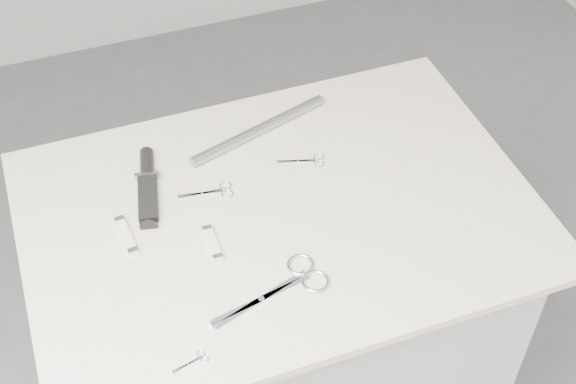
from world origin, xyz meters
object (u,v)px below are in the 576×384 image
object	(u,v)px
tiny_scissors	(195,361)
metal_rail	(259,130)
embroidery_scissors_b	(215,191)
plinth	(281,343)
sheathed_knife	(147,183)
large_shears	(292,282)
pocket_knife_b	(212,243)
embroidery_scissors_a	(309,161)
pocket_knife_a	(126,235)

from	to	relation	value
tiny_scissors	metal_rail	distance (m)	0.58
embroidery_scissors_b	plinth	bearing A→B (deg)	-31.76
plinth	sheathed_knife	bearing A→B (deg)	146.07
plinth	large_shears	distance (m)	0.51
large_shears	embroidery_scissors_b	bearing A→B (deg)	88.99
tiny_scissors	large_shears	bearing A→B (deg)	12.21
embroidery_scissors_b	pocket_knife_b	world-z (taller)	pocket_knife_b
embroidery_scissors_a	large_shears	bearing A→B (deg)	-99.20
plinth	large_shears	size ratio (longest dim) A/B	3.90
tiny_scissors	pocket_knife_a	world-z (taller)	pocket_knife_a
embroidery_scissors_b	tiny_scissors	size ratio (longest dim) A/B	1.74
pocket_knife_b	embroidery_scissors_b	bearing A→B (deg)	-18.04
sheathed_knife	metal_rail	xyz separation A→B (m)	(0.26, 0.07, 0.00)
embroidery_scissors_b	tiny_scissors	distance (m)	0.39
embroidery_scissors_b	metal_rail	world-z (taller)	metal_rail
metal_rail	embroidery_scissors_b	bearing A→B (deg)	-135.38
plinth	tiny_scissors	size ratio (longest dim) A/B	14.00
plinth	embroidery_scissors_a	xyz separation A→B (m)	(0.10, 0.11, 0.47)
large_shears	tiny_scissors	bearing A→B (deg)	-169.30
pocket_knife_b	metal_rail	bearing A→B (deg)	-33.71
tiny_scissors	pocket_knife_a	xyz separation A→B (m)	(-0.05, 0.31, 0.00)
large_shears	metal_rail	xyz separation A→B (m)	(0.07, 0.41, 0.01)
pocket_knife_a	tiny_scissors	bearing A→B (deg)	-175.89
embroidery_scissors_b	sheathed_knife	size ratio (longest dim) A/B	0.56
sheathed_knife	embroidery_scissors_b	bearing A→B (deg)	-106.26
plinth	pocket_knife_a	xyz separation A→B (m)	(-0.30, 0.03, 0.48)
embroidery_scissors_a	tiny_scissors	bearing A→B (deg)	-115.01
tiny_scissors	sheathed_knife	distance (m)	0.43
pocket_knife_a	large_shears	bearing A→B (deg)	-134.30
tiny_scissors	plinth	bearing A→B (deg)	35.10
metal_rail	large_shears	bearing A→B (deg)	-100.34
plinth	metal_rail	bearing A→B (deg)	81.88
tiny_scissors	pocket_knife_a	bearing A→B (deg)	86.10
pocket_knife_a	plinth	bearing A→B (deg)	-100.80
embroidery_scissors_a	sheathed_knife	xyz separation A→B (m)	(-0.33, 0.05, 0.01)
sheathed_knife	pocket_knife_b	size ratio (longest dim) A/B	2.37
tiny_scissors	pocket_knife_b	world-z (taller)	pocket_knife_b
embroidery_scissors_a	sheathed_knife	distance (m)	0.34
sheathed_knife	pocket_knife_b	xyz separation A→B (m)	(0.08, -0.20, -0.00)
embroidery_scissors_b	pocket_knife_a	xyz separation A→B (m)	(-0.19, -0.06, 0.00)
large_shears	embroidery_scissors_a	xyz separation A→B (m)	(0.14, 0.29, -0.00)
sheathed_knife	tiny_scissors	bearing A→B (deg)	-170.98
metal_rail	embroidery_scissors_a	bearing A→B (deg)	-59.16
pocket_knife_b	metal_rail	distance (m)	0.33
pocket_knife_a	embroidery_scissors_a	bearing A→B (deg)	-84.11
embroidery_scissors_a	embroidery_scissors_b	bearing A→B (deg)	-157.41
embroidery_scissors_b	pocket_knife_b	distance (m)	0.14
embroidery_scissors_a	metal_rail	size ratio (longest dim) A/B	0.29
embroidery_scissors_a	pocket_knife_a	world-z (taller)	pocket_knife_a
plinth	metal_rail	size ratio (longest dim) A/B	2.64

